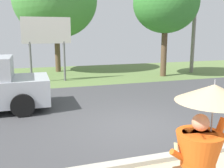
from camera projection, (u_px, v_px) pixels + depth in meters
name	position (u px, v px, depth m)	size (l,w,h in m)	color
ground_plane	(107.00, 102.00, 10.19)	(40.00, 22.00, 0.20)	#424244
monk_pedestrian	(200.00, 159.00, 3.31)	(1.06, 0.97, 2.13)	#E55B19
utility_pole	(195.00, 16.00, 16.68)	(1.80, 0.24, 7.18)	gray
roadside_billboard	(47.00, 35.00, 13.68)	(2.60, 0.12, 3.50)	slate
tree_left_far	(55.00, 0.00, 16.89)	(5.55, 5.55, 7.33)	brown
tree_center_back	(166.00, 3.00, 15.14)	(3.91, 3.91, 6.19)	brown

